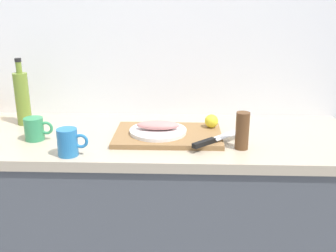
{
  "coord_description": "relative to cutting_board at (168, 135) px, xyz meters",
  "views": [
    {
      "loc": [
        0.26,
        -1.58,
        1.46
      ],
      "look_at": [
        0.2,
        -0.03,
        0.95
      ],
      "focal_mm": 42.32,
      "sensor_mm": 36.0,
      "label": 1
    }
  ],
  "objects": [
    {
      "name": "kitchen_counter",
      "position": [
        -0.2,
        0.03,
        -0.46
      ],
      "size": [
        2.0,
        0.6,
        0.9
      ],
      "color": "#4C5159",
      "rests_on": "ground_plane"
    },
    {
      "name": "coffee_mug_1",
      "position": [
        -0.36,
        -0.21,
        0.04
      ],
      "size": [
        0.12,
        0.08,
        0.1
      ],
      "color": "#2672B2",
      "rests_on": "kitchen_counter"
    },
    {
      "name": "coffee_mug_0",
      "position": [
        -0.54,
        -0.05,
        0.04
      ],
      "size": [
        0.12,
        0.08,
        0.09
      ],
      "color": "#338C59",
      "rests_on": "kitchen_counter"
    },
    {
      "name": "lemon_0",
      "position": [
        0.19,
        0.08,
        0.04
      ],
      "size": [
        0.06,
        0.06,
        0.06
      ],
      "primitive_type": "sphere",
      "color": "yellow",
      "rests_on": "cutting_board"
    },
    {
      "name": "chef_knife",
      "position": [
        0.18,
        -0.1,
        0.02
      ],
      "size": [
        0.23,
        0.22,
        0.02
      ],
      "rotation": [
        0.0,
        0.0,
        0.75
      ],
      "color": "silver",
      "rests_on": "cutting_board"
    },
    {
      "name": "back_wall",
      "position": [
        -0.2,
        0.35,
        0.34
      ],
      "size": [
        3.2,
        0.05,
        2.5
      ],
      "primitive_type": "cube",
      "color": "white",
      "rests_on": "ground_plane"
    },
    {
      "name": "cutting_board",
      "position": [
        0.0,
        0.0,
        0.0
      ],
      "size": [
        0.44,
        0.29,
        0.02
      ],
      "primitive_type": "cube",
      "color": "olive",
      "rests_on": "kitchen_counter"
    },
    {
      "name": "white_plate",
      "position": [
        -0.04,
        0.0,
        0.02
      ],
      "size": [
        0.24,
        0.24,
        0.01
      ],
      "primitive_type": "cylinder",
      "color": "white",
      "rests_on": "cutting_board"
    },
    {
      "name": "fish_fillet",
      "position": [
        -0.04,
        0.0,
        0.04
      ],
      "size": [
        0.18,
        0.08,
        0.04
      ],
      "primitive_type": "ellipsoid",
      "color": "tan",
      "rests_on": "white_plate"
    },
    {
      "name": "pepper_mill",
      "position": [
        0.29,
        -0.12,
        0.06
      ],
      "size": [
        0.05,
        0.05,
        0.15
      ],
      "primitive_type": "cylinder",
      "color": "brown",
      "rests_on": "kitchen_counter"
    },
    {
      "name": "olive_oil_bottle",
      "position": [
        -0.67,
        0.16,
        0.12
      ],
      "size": [
        0.06,
        0.06,
        0.3
      ],
      "color": "olive",
      "rests_on": "kitchen_counter"
    }
  ]
}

